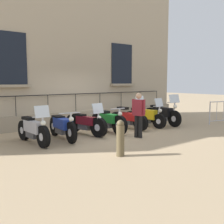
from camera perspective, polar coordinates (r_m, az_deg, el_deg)
name	(u,v)px	position (r m, az deg, el deg)	size (l,w,h in m)	color
ground_plane	(107,132)	(10.64, -0.97, -4.15)	(60.00, 60.00, 0.00)	tan
building_facade	(70,30)	(12.88, -8.78, 16.60)	(0.82, 12.87, 8.68)	tan
motorcycle_silver	(33,130)	(8.94, -16.08, -3.65)	(2.09, 0.55, 1.25)	black
motorcycle_blue	(62,126)	(9.38, -10.30, -2.92)	(2.19, 0.75, 0.98)	black
motorcycle_maroon	(86,124)	(10.03, -5.48, -2.40)	(2.05, 0.65, 1.19)	black
motorcycle_green	(109,121)	(10.42, -0.72, -1.96)	(1.98, 0.68, 0.97)	black
motorcycle_red	(129,119)	(11.22, 3.46, -1.44)	(1.99, 0.55, 1.38)	black
motorcycle_yellow	(145,117)	(11.90, 6.86, -0.95)	(2.15, 0.59, 1.26)	black
motorcycle_black	(162,114)	(12.51, 10.40, -0.39)	(2.25, 0.67, 1.39)	black
bollard	(120,138)	(7.19, 1.75, -5.42)	(0.21, 0.21, 0.96)	brown
pedestrian_standing	(139,113)	(9.51, 5.53, -0.15)	(0.52, 0.30, 1.56)	black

